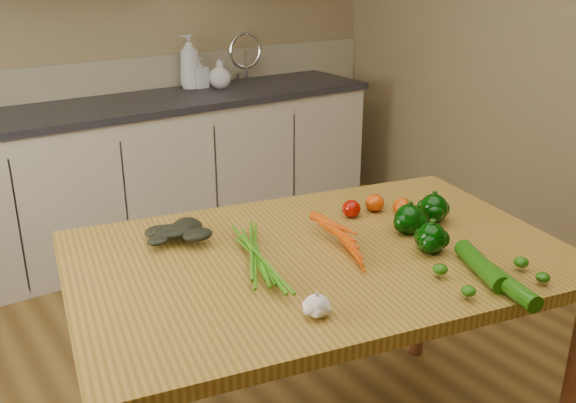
% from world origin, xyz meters
% --- Properties ---
extents(room, '(4.04, 5.04, 2.64)m').
position_xyz_m(room, '(0.00, 0.17, 1.25)').
color(room, brown).
rests_on(room, ground).
extents(counter_run, '(2.84, 0.64, 1.14)m').
position_xyz_m(counter_run, '(0.21, 2.19, 0.46)').
color(counter_run, '#C0B7A0').
rests_on(counter_run, ground).
extents(table, '(1.69, 1.27, 0.82)m').
position_xyz_m(table, '(-0.09, 0.13, 0.73)').
color(table, '#A47C2F').
rests_on(table, ground).
extents(soap_bottle_a, '(0.16, 0.16, 0.33)m').
position_xyz_m(soap_bottle_a, '(0.57, 2.36, 1.06)').
color(soap_bottle_a, silver).
rests_on(soap_bottle_a, counter_run).
extents(soap_bottle_b, '(0.10, 0.10, 0.19)m').
position_xyz_m(soap_bottle_b, '(0.63, 2.34, 1.00)').
color(soap_bottle_b, silver).
rests_on(soap_bottle_b, counter_run).
extents(soap_bottle_c, '(0.17, 0.17, 0.18)m').
position_xyz_m(soap_bottle_c, '(0.73, 2.26, 0.99)').
color(soap_bottle_c, silver).
rests_on(soap_bottle_c, counter_run).
extents(carrot_bunch, '(0.32, 0.27, 0.08)m').
position_xyz_m(carrot_bunch, '(-0.10, 0.12, 0.86)').
color(carrot_bunch, '#CC4304').
rests_on(carrot_bunch, table).
extents(leafy_greens, '(0.22, 0.20, 0.11)m').
position_xyz_m(leafy_greens, '(-0.44, 0.45, 0.87)').
color(leafy_greens, black).
rests_on(leafy_greens, table).
extents(garlic_bulb, '(0.07, 0.07, 0.06)m').
position_xyz_m(garlic_bulb, '(-0.32, -0.17, 0.85)').
color(garlic_bulb, white).
rests_on(garlic_bulb, table).
extents(pepper_a, '(0.10, 0.10, 0.10)m').
position_xyz_m(pepper_a, '(0.25, 0.08, 0.87)').
color(pepper_a, black).
rests_on(pepper_a, table).
extents(pepper_b, '(0.10, 0.10, 0.10)m').
position_xyz_m(pepper_b, '(0.38, 0.10, 0.87)').
color(pepper_b, black).
rests_on(pepper_b, table).
extents(pepper_c, '(0.10, 0.10, 0.10)m').
position_xyz_m(pepper_c, '(0.20, -0.06, 0.87)').
color(pepper_c, black).
rests_on(pepper_c, table).
extents(tomato_a, '(0.07, 0.07, 0.06)m').
position_xyz_m(tomato_a, '(0.18, 0.30, 0.85)').
color(tomato_a, '#970B02').
rests_on(tomato_a, table).
extents(tomato_b, '(0.07, 0.07, 0.06)m').
position_xyz_m(tomato_b, '(0.28, 0.29, 0.85)').
color(tomato_b, '#C33C04').
rests_on(tomato_b, table).
extents(tomato_c, '(0.07, 0.07, 0.06)m').
position_xyz_m(tomato_c, '(0.34, 0.21, 0.85)').
color(tomato_c, '#C33C04').
rests_on(tomato_c, table).
extents(zucchini_a, '(0.15, 0.25, 0.06)m').
position_xyz_m(zucchini_a, '(0.21, -0.25, 0.84)').
color(zucchini_a, '#164A08').
rests_on(zucchini_a, table).
extents(zucchini_b, '(0.11, 0.25, 0.05)m').
position_xyz_m(zucchini_b, '(0.18, -0.36, 0.84)').
color(zucchini_b, '#164A08').
rests_on(zucchini_b, table).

